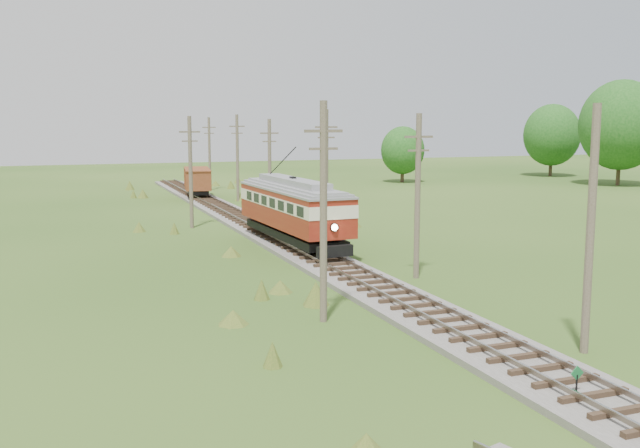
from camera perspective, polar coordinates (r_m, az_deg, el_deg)
name	(u,v)px	position (r m, az deg, el deg)	size (l,w,h in m)	color
ground	(619,419)	(22.05, 22.77, -14.22)	(260.00, 260.00, 0.00)	#264715
railbed_main	(270,234)	(51.34, -4.05, -0.77)	(3.60, 96.00, 0.57)	#605B54
switch_marker	(577,380)	(22.73, 19.85, -11.67)	(0.45, 0.06, 1.08)	black
streetcar	(293,206)	(45.91, -2.18, 1.44)	(3.64, 13.33, 6.05)	black
gondola	(197,180)	(77.48, -9.79, 3.50)	(3.73, 8.27, 2.65)	black
gravel_pile	(278,205)	(65.52, -3.38, 1.54)	(3.54, 3.75, 1.29)	gray
utility_pole_r_1	(590,231)	(26.53, 20.82, -0.52)	(0.30, 0.30, 8.80)	brown
utility_pole_r_2	(418,195)	(37.29, 7.82, 2.35)	(1.60, 0.30, 8.60)	brown
utility_pole_r_3	(326,174)	(49.03, 0.50, 4.05)	(1.60, 0.30, 9.00)	brown
utility_pole_r_4	(270,167)	(61.28, -4.05, 4.57)	(1.60, 0.30, 8.40)	brown
utility_pole_r_5	(237,157)	(73.90, -6.62, 5.35)	(1.60, 0.30, 8.90)	brown
utility_pole_r_6	(210,153)	(86.53, -8.83, 5.64)	(1.60, 0.30, 8.70)	brown
utility_pole_l_a	(323,210)	(28.73, 0.28, 1.11)	(1.60, 0.30, 9.00)	brown
utility_pole_l_b	(191,171)	(55.66, -10.31, 4.20)	(1.60, 0.30, 8.60)	brown
tree_right_4	(621,125)	(99.73, 22.95, 7.30)	(10.50, 10.50, 13.53)	#38281C
tree_right_5	(552,135)	(113.17, 18.06, 6.79)	(8.40, 8.40, 10.82)	#38281C
tree_mid_b	(403,150)	(97.40, 6.63, 5.88)	(5.88, 5.88, 7.57)	#38281C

